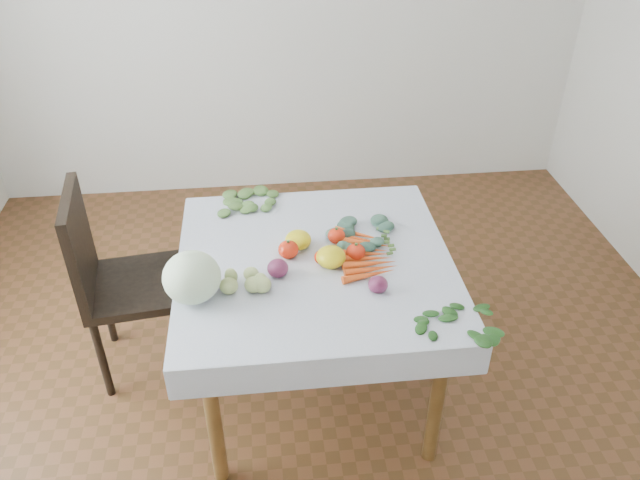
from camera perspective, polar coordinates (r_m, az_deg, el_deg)
The scene contains 18 objects.
ground at distance 3.08m, azimuth -0.38°, elevation -13.23°, with size 4.00×4.00×0.00m, color brown.
table at distance 2.63m, azimuth -0.43°, elevation -3.62°, with size 1.00×1.00×0.75m.
tablecloth at distance 2.57m, azimuth -0.44°, elevation -1.88°, with size 1.12×1.12×0.01m, color white.
chair at distance 2.97m, azimuth -18.44°, elevation -2.93°, with size 0.49×0.49×0.97m.
cabbage at distance 2.36m, azimuth -11.64°, elevation -3.36°, with size 0.22×0.22×0.20m, color #DDF1CA.
tomato_a at distance 2.57m, azimuth -2.91°, elevation -0.88°, with size 0.09×0.09×0.07m, color red.
tomato_b at distance 2.53m, azimuth 0.26°, elevation -1.59°, with size 0.07×0.07×0.06m, color red.
tomato_c at distance 2.56m, azimuth 3.30°, elevation -1.11°, with size 0.08×0.08×0.07m, color red.
tomato_d at distance 2.65m, azimuth 1.51°, elevation 0.39°, with size 0.08×0.08×0.07m, color red.
heirloom_back at distance 2.62m, azimuth -2.01°, elevation 0.02°, with size 0.11×0.11×0.08m, color yellow.
heirloom_front at distance 2.51m, azimuth 1.00°, elevation -1.56°, with size 0.12×0.12×0.08m, color yellow.
onion_a at distance 2.47m, azimuth -3.88°, elevation -2.58°, with size 0.09×0.09×0.07m, color #50173A.
onion_b at distance 2.40m, azimuth 5.32°, elevation -4.08°, with size 0.08×0.08×0.07m, color #50173A.
tomatillo_cluster at distance 2.43m, azimuth -6.86°, elevation -3.69°, with size 0.18×0.12×0.05m.
carrot_bunch at distance 2.58m, azimuth 4.22°, elevation -1.25°, with size 0.23×0.39×0.03m.
kale_bunch at distance 2.71m, azimuth 3.31°, elevation 0.76°, with size 0.28×0.27×0.04m.
basil_bunch at distance 2.30m, azimuth 12.32°, elevation -7.62°, with size 0.28×0.24×0.01m.
dill_bunch at distance 2.94m, azimuth -6.23°, elevation 3.47°, with size 0.28×0.22×0.03m.
Camera 1 is at (-0.21, -2.06, 2.28)m, focal length 35.00 mm.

